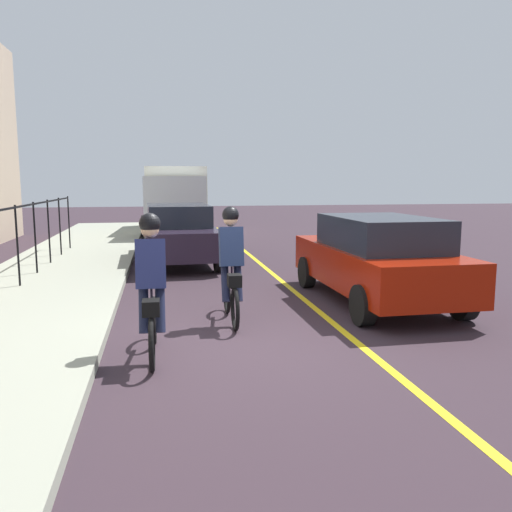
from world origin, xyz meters
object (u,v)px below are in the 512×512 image
(patrol_sedan, at_px, (377,258))
(parked_sedan_rear, at_px, (179,233))
(cyclist_lead, at_px, (151,287))
(box_truck_background, at_px, (177,197))
(cyclist_follow, at_px, (231,266))

(patrol_sedan, height_order, parked_sedan_rear, same)
(cyclist_lead, xyz_separation_m, parked_sedan_rear, (7.67, -0.61, -0.09))
(box_truck_background, bearing_deg, cyclist_follow, 4.53)
(cyclist_lead, relative_size, cyclist_follow, 1.00)
(cyclist_lead, height_order, box_truck_background, box_truck_background)
(parked_sedan_rear, relative_size, box_truck_background, 0.65)
(cyclist_lead, distance_m, parked_sedan_rear, 7.70)
(cyclist_lead, distance_m, patrol_sedan, 4.66)
(cyclist_lead, distance_m, cyclist_follow, 1.90)
(patrol_sedan, xyz_separation_m, parked_sedan_rear, (5.26, 3.38, 0.00))
(cyclist_follow, height_order, patrol_sedan, cyclist_follow)
(patrol_sedan, bearing_deg, cyclist_lead, 120.42)
(cyclist_follow, bearing_deg, cyclist_lead, 141.91)
(patrol_sedan, relative_size, parked_sedan_rear, 0.99)
(cyclist_follow, bearing_deg, parked_sedan_rear, 5.97)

